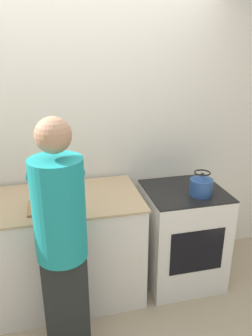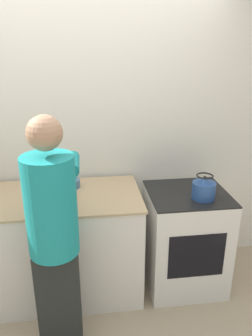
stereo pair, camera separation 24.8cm
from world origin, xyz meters
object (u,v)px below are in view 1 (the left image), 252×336
object	(u,v)px
bowl_prep	(69,186)
kettle	(201,185)
oven	(182,235)
knife	(48,204)
cutting_board	(53,206)
person	(61,236)

from	to	relation	value
bowl_prep	kettle	bearing A→B (deg)	-16.95
oven	knife	world-z (taller)	knife
bowl_prep	oven	bearing A→B (deg)	-11.98
cutting_board	knife	size ratio (longest dim) A/B	1.47
cutting_board	knife	distance (m)	0.03
knife	kettle	world-z (taller)	kettle
person	cutting_board	distance (m)	0.42
knife	kettle	distance (m)	1.21
oven	bowl_prep	distance (m)	1.09
person	knife	size ratio (longest dim) A/B	6.85
person	knife	world-z (taller)	person
kettle	bowl_prep	bearing A→B (deg)	163.05
cutting_board	bowl_prep	distance (m)	0.32
person	knife	distance (m)	0.44
person	bowl_prep	size ratio (longest dim) A/B	12.03
oven	cutting_board	xyz separation A→B (m)	(-1.09, -0.09, 0.47)
kettle	person	bearing A→B (deg)	-160.76
oven	kettle	xyz separation A→B (m)	(0.09, -0.11, 0.53)
kettle	bowl_prep	world-z (taller)	kettle
oven	kettle	world-z (taller)	kettle
person	bowl_prep	distance (m)	0.72
cutting_board	knife	xyz separation A→B (m)	(-0.03, 0.01, 0.01)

